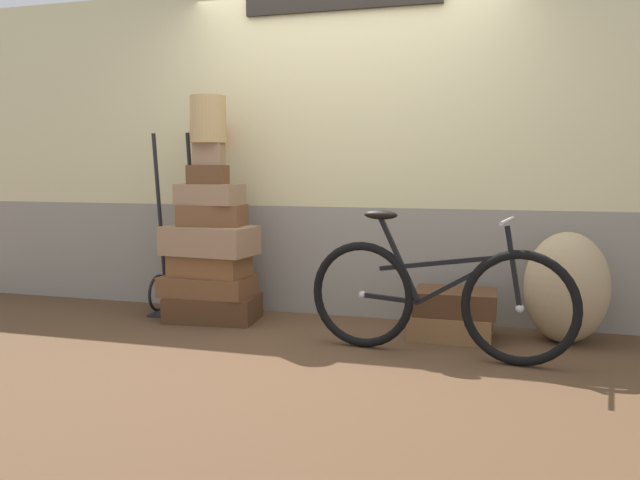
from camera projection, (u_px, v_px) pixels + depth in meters
The scene contains 16 objects.
ground at pixel (319, 344), 4.43m from camera, with size 10.21×5.20×0.06m, color #513823.
station_building at pixel (352, 152), 5.09m from camera, with size 8.21×0.74×2.58m.
suitcase_0 at pixel (213, 308), 5.00m from camera, with size 0.68×0.43×0.19m, color #4C2D19.
suitcase_1 at pixel (208, 285), 4.99m from camera, with size 0.68×0.42×0.15m, color brown.
suitcase_2 at pixel (210, 265), 4.97m from camera, with size 0.58×0.33×0.17m, color brown.
suitcase_3 at pixel (210, 240), 4.93m from camera, with size 0.67×0.40×0.22m, color #937051.
suitcase_4 at pixel (212, 215), 4.94m from camera, with size 0.48×0.30×0.16m, color brown.
suitcase_5 at pixel (210, 194), 4.92m from camera, with size 0.47×0.28×0.16m, color #937051.
suitcase_6 at pixel (208, 175), 4.87m from camera, with size 0.29×0.16×0.14m, color brown.
suitcase_7 at pixel (209, 154), 4.88m from camera, with size 0.21×0.14×0.17m, color #937051.
suitcase_8 at pixel (451, 326), 4.48m from camera, with size 0.55×0.42×0.17m, color olive.
suitcase_9 at pixel (455, 302), 4.46m from camera, with size 0.55×0.40×0.17m, color #4C2D19.
wicker_basket at pixel (208, 119), 4.86m from camera, with size 0.27×0.27×0.35m, color tan.
luggage_trolley at pixel (177, 272), 5.22m from camera, with size 0.38×0.37×1.44m.
burlap_sack at pixel (566, 288), 4.33m from camera, with size 0.55×0.47×0.75m, color tan.
bicycle at pixel (436, 298), 4.02m from camera, with size 1.68×0.46×0.90m.
Camera 1 is at (1.25, -4.15, 1.17)m, focal length 36.46 mm.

